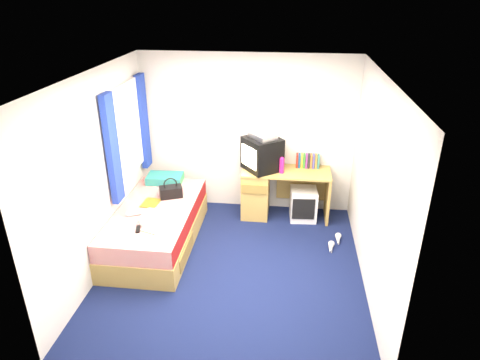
# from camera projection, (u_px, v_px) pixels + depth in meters

# --- Properties ---
(ground) EXTENTS (3.40, 3.40, 0.00)m
(ground) POSITION_uv_depth(u_px,v_px,m) (233.00, 267.00, 5.40)
(ground) COLOR #0C1438
(ground) RESTS_ON ground
(room_shell) EXTENTS (3.40, 3.40, 3.40)m
(room_shell) POSITION_uv_depth(u_px,v_px,m) (232.00, 161.00, 4.80)
(room_shell) COLOR white
(room_shell) RESTS_ON ground
(bed) EXTENTS (1.01, 2.00, 0.54)m
(bed) POSITION_uv_depth(u_px,v_px,m) (157.00, 226.00, 5.81)
(bed) COLOR tan
(bed) RESTS_ON ground
(pillow) EXTENTS (0.54, 0.36, 0.11)m
(pillow) POSITION_uv_depth(u_px,v_px,m) (165.00, 178.00, 6.42)
(pillow) COLOR #17599A
(pillow) RESTS_ON bed
(desk) EXTENTS (1.30, 0.55, 0.75)m
(desk) POSITION_uv_depth(u_px,v_px,m) (267.00, 190.00, 6.49)
(desk) COLOR tan
(desk) RESTS_ON ground
(storage_cube) EXTENTS (0.41, 0.41, 0.48)m
(storage_cube) POSITION_uv_depth(u_px,v_px,m) (303.00, 204.00, 6.44)
(storage_cube) COLOR white
(storage_cube) RESTS_ON ground
(crt_tv) EXTENTS (0.66, 0.66, 0.49)m
(crt_tv) POSITION_uv_depth(u_px,v_px,m) (262.00, 154.00, 6.26)
(crt_tv) COLOR black
(crt_tv) RESTS_ON desk
(vcr) EXTENTS (0.45, 0.47, 0.07)m
(vcr) POSITION_uv_depth(u_px,v_px,m) (263.00, 136.00, 6.14)
(vcr) COLOR silver
(vcr) RESTS_ON crt_tv
(book_row) EXTENTS (0.34, 0.13, 0.20)m
(book_row) POSITION_uv_depth(u_px,v_px,m) (308.00, 161.00, 6.39)
(book_row) COLOR maroon
(book_row) RESTS_ON desk
(picture_frame) EXTENTS (0.06, 0.12, 0.14)m
(picture_frame) POSITION_uv_depth(u_px,v_px,m) (318.00, 163.00, 6.39)
(picture_frame) COLOR black
(picture_frame) RESTS_ON desk
(pink_water_bottle) EXTENTS (0.09, 0.09, 0.22)m
(pink_water_bottle) POSITION_uv_depth(u_px,v_px,m) (282.00, 166.00, 6.19)
(pink_water_bottle) COLOR #C11B71
(pink_water_bottle) RESTS_ON desk
(aerosol_can) EXTENTS (0.05, 0.05, 0.18)m
(aerosol_can) POSITION_uv_depth(u_px,v_px,m) (277.00, 162.00, 6.37)
(aerosol_can) COLOR white
(aerosol_can) RESTS_ON desk
(handbag) EXTENTS (0.35, 0.28, 0.29)m
(handbag) POSITION_uv_depth(u_px,v_px,m) (171.00, 191.00, 5.96)
(handbag) COLOR black
(handbag) RESTS_ON bed
(towel) EXTENTS (0.36, 0.31, 0.11)m
(towel) POSITION_uv_depth(u_px,v_px,m) (156.00, 218.00, 5.34)
(towel) COLOR white
(towel) RESTS_ON bed
(magazine) EXTENTS (0.23, 0.30, 0.01)m
(magazine) POSITION_uv_depth(u_px,v_px,m) (151.00, 203.00, 5.81)
(magazine) COLOR yellow
(magazine) RESTS_ON bed
(water_bottle) EXTENTS (0.21, 0.15, 0.07)m
(water_bottle) POSITION_uv_depth(u_px,v_px,m) (134.00, 213.00, 5.51)
(water_bottle) COLOR white
(water_bottle) RESTS_ON bed
(colour_swatch_fan) EXTENTS (0.23, 0.13, 0.01)m
(colour_swatch_fan) POSITION_uv_depth(u_px,v_px,m) (149.00, 231.00, 5.14)
(colour_swatch_fan) COLOR gold
(colour_swatch_fan) RESTS_ON bed
(remote_control) EXTENTS (0.09, 0.17, 0.02)m
(remote_control) POSITION_uv_depth(u_px,v_px,m) (138.00, 229.00, 5.19)
(remote_control) COLOR black
(remote_control) RESTS_ON bed
(window_assembly) EXTENTS (0.11, 1.42, 1.40)m
(window_assembly) POSITION_uv_depth(u_px,v_px,m) (128.00, 133.00, 5.79)
(window_assembly) COLOR silver
(window_assembly) RESTS_ON room_shell
(white_heels) EXTENTS (0.24, 0.45, 0.09)m
(white_heels) POSITION_uv_depth(u_px,v_px,m) (334.00, 244.00, 5.82)
(white_heels) COLOR silver
(white_heels) RESTS_ON ground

